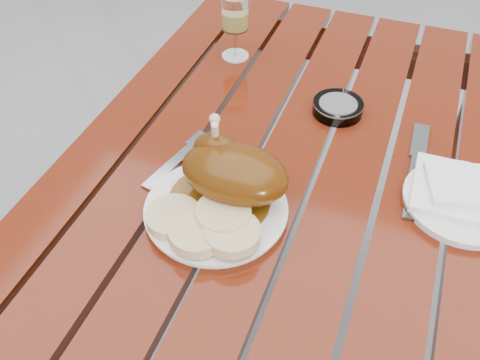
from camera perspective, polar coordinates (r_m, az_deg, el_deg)
name	(u,v)px	position (r m, az deg, el deg)	size (l,w,h in m)	color
ground	(272,353)	(1.60, 3.48, -17.93)	(60.00, 60.00, 0.00)	slate
table	(279,275)	(1.28, 4.20, -10.03)	(0.80, 1.20, 0.75)	maroon
dinner_plate	(216,210)	(0.89, -2.57, -3.24)	(0.24, 0.24, 0.02)	white
roast_duck	(231,171)	(0.87, -0.92, 0.94)	(0.20, 0.17, 0.13)	#633B0B
bread_dumplings	(206,224)	(0.84, -3.61, -4.74)	(0.19, 0.13, 0.03)	#DDC187
wine_glass	(235,27)	(1.24, -0.52, 15.97)	(0.06, 0.06, 0.15)	#D7C661
side_plate	(463,202)	(0.97, 22.66, -2.22)	(0.20, 0.20, 0.02)	white
napkin	(459,191)	(0.97, 22.36, -1.08)	(0.15, 0.14, 0.01)	white
ashtray	(338,108)	(1.11, 10.38, 7.61)	(0.10, 0.10, 0.03)	#B2B7BC
fork	(175,162)	(0.99, -6.96, 1.93)	(0.02, 0.16, 0.01)	gray
knife	(415,175)	(1.00, 18.14, 0.49)	(0.02, 0.22, 0.01)	gray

